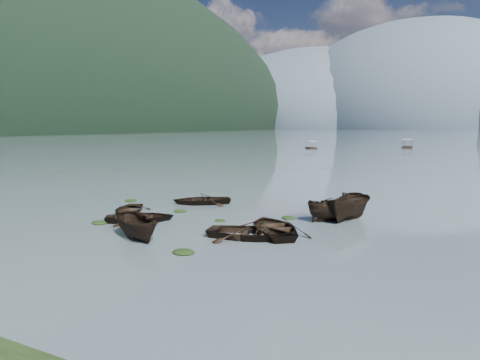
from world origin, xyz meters
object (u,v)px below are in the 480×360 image
at_px(rowboat_3, 274,233).
at_px(pontoon_centre, 407,148).
at_px(pontoon_left, 311,149).
at_px(rowboat_0, 128,212).

bearing_deg(rowboat_3, pontoon_centre, -126.19).
height_order(rowboat_3, pontoon_left, pontoon_left).
relative_size(pontoon_left, pontoon_centre, 0.84).
height_order(rowboat_0, pontoon_centre, pontoon_centre).
distance_m(pontoon_left, pontoon_centre, 28.28).
relative_size(rowboat_0, pontoon_left, 0.76).
bearing_deg(pontoon_centre, pontoon_left, -146.39).
distance_m(rowboat_0, pontoon_centre, 106.92).
height_order(pontoon_left, pontoon_centre, pontoon_centre).
distance_m(rowboat_0, rowboat_3, 11.87).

